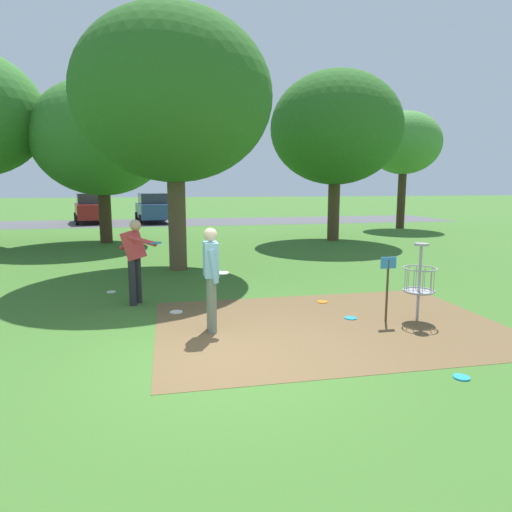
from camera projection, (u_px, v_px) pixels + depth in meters
name	position (u px, v px, depth m)	size (l,w,h in m)	color
ground_plane	(224.00, 359.00, 6.14)	(160.00, 160.00, 0.00)	#3D6B28
dirt_tee_pad	(329.00, 325.00, 7.62)	(5.86, 4.06, 0.01)	brown
disc_golf_basket	(416.00, 279.00, 7.74)	(0.98, 0.58, 1.39)	#9E9EA3
player_foreground_watching	(135.00, 256.00, 8.81)	(0.88, 0.89, 1.71)	#232328
player_throwing	(211.00, 273.00, 7.17)	(0.40, 0.47, 1.71)	slate
frisbee_near_basket	(461.00, 377.00, 5.54)	(0.20, 0.20, 0.02)	#1E93DB
frisbee_far_left	(111.00, 292.00, 9.94)	(0.20, 0.20, 0.02)	white
frisbee_far_right	(351.00, 318.00, 7.99)	(0.22, 0.22, 0.02)	#1E93DB
frisbee_scattered_a	(322.00, 302.00, 9.10)	(0.22, 0.22, 0.02)	orange
frisbee_scattered_b	(176.00, 312.00, 8.37)	(0.24, 0.24, 0.02)	white
tree_near_left	(336.00, 129.00, 18.47)	(5.46, 5.46, 7.02)	#4C3823
tree_near_right	(101.00, 138.00, 17.71)	(5.37, 5.37, 6.50)	#422D1E
tree_mid_center	(174.00, 98.00, 11.89)	(5.33, 5.33, 6.97)	brown
tree_far_left	(404.00, 144.00, 23.81)	(3.90, 3.90, 6.25)	#422D1E
parking_lot_strip	(178.00, 222.00, 28.40)	(36.00, 6.00, 0.01)	#4C4C51
parked_car_leftmost	(91.00, 208.00, 27.78)	(2.65, 4.49, 1.84)	maroon
parked_car_center_left	(153.00, 208.00, 28.04)	(2.42, 4.42, 1.84)	#2D4784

